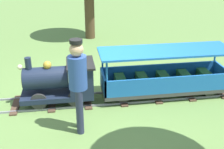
% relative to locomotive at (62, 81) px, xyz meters
% --- Properties ---
extents(ground_plane, '(60.00, 60.00, 0.00)m').
position_rel_locomotive_xyz_m(ground_plane, '(0.00, -0.84, -0.48)').
color(ground_plane, '#608442').
extents(track, '(0.77, 6.40, 0.04)m').
position_rel_locomotive_xyz_m(track, '(0.00, -1.20, -0.46)').
color(track, gray).
rests_on(track, ground_plane).
extents(locomotive, '(0.73, 1.45, 0.96)m').
position_rel_locomotive_xyz_m(locomotive, '(0.00, 0.00, 0.00)').
color(locomotive, '#192338').
rests_on(locomotive, ground_plane).
extents(passenger_car, '(0.83, 2.70, 0.97)m').
position_rel_locomotive_xyz_m(passenger_car, '(0.00, -2.10, -0.06)').
color(passenger_car, '#3F3F3F').
rests_on(passenger_car, ground_plane).
extents(conductor_person, '(0.30, 0.30, 1.62)m').
position_rel_locomotive_xyz_m(conductor_person, '(-1.02, -0.29, 0.47)').
color(conductor_person, '#282D47').
rests_on(conductor_person, ground_plane).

